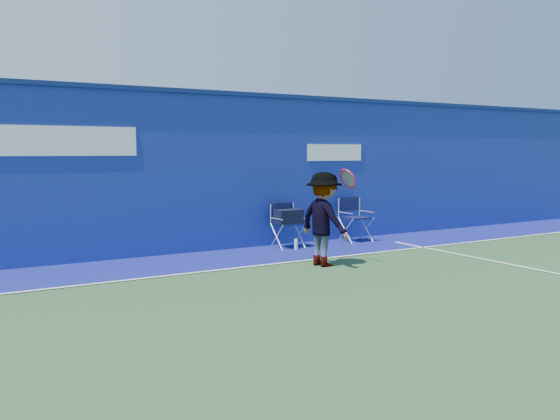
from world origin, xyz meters
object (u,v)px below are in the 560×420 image
directors_chair_left (288,229)px  water_bottle (296,244)px  tennis_player (324,219)px  directors_chair_right (355,228)px

directors_chair_left → water_bottle: bearing=-86.3°
water_bottle → tennis_player: bearing=-105.8°
tennis_player → directors_chair_left: bearing=77.0°
directors_chair_right → tennis_player: size_ratio=0.57×
directors_chair_right → water_bottle: size_ratio=4.40×
directors_chair_left → water_bottle: 0.40m
directors_chair_right → water_bottle: bearing=-171.1°
directors_chair_right → water_bottle: (-1.66, -0.26, -0.19)m
directors_chair_right → tennis_player: bearing=-138.5°
directors_chair_left → directors_chair_right: 1.68m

